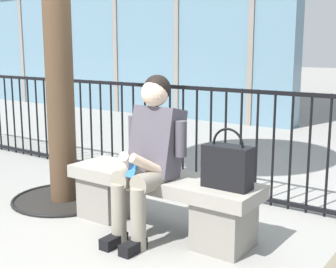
% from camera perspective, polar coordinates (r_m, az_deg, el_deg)
% --- Properties ---
extents(ground_plane, '(60.00, 60.00, 0.00)m').
position_cam_1_polar(ground_plane, '(3.70, -0.91, -11.72)').
color(ground_plane, gray).
extents(stone_bench, '(1.60, 0.44, 0.45)m').
position_cam_1_polar(stone_bench, '(3.61, -0.93, -7.73)').
color(stone_bench, gray).
rests_on(stone_bench, ground).
extents(seated_person_with_phone, '(0.52, 0.66, 1.21)m').
position_cam_1_polar(seated_person_with_phone, '(3.41, -2.30, -2.22)').
color(seated_person_with_phone, gray).
rests_on(seated_person_with_phone, ground).
extents(handbag_on_bench, '(0.34, 0.15, 0.42)m').
position_cam_1_polar(handbag_on_bench, '(3.21, 7.35, -3.90)').
color(handbag_on_bench, black).
rests_on(handbag_on_bench, stone_bench).
extents(plaza_railing, '(9.30, 0.04, 1.04)m').
position_cam_1_polar(plaza_railing, '(4.39, 7.08, -1.01)').
color(plaza_railing, black).
rests_on(plaza_railing, ground).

